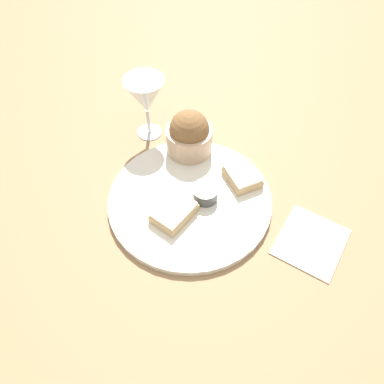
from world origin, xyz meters
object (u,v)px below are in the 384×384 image
object	(u,v)px
sauce_ramekin	(208,193)
wine_glass	(148,97)
cheese_toast_near	(176,212)
napkin	(313,241)
cheese_toast_far	(245,176)
salad_bowl	(190,135)

from	to	relation	value
sauce_ramekin	wine_glass	world-z (taller)	wine_glass
cheese_toast_near	sauce_ramekin	bearing A→B (deg)	-54.82
wine_glass	napkin	world-z (taller)	wine_glass
cheese_toast_far	salad_bowl	bearing A→B (deg)	50.91
sauce_ramekin	cheese_toast_far	world-z (taller)	sauce_ramekin
sauce_ramekin	cheese_toast_near	xyz separation A→B (m)	(-0.05, 0.06, -0.00)
wine_glass	napkin	bearing A→B (deg)	-133.44
salad_bowl	sauce_ramekin	distance (m)	0.15
sauce_ramekin	cheese_toast_near	world-z (taller)	sauce_ramekin
cheese_toast_near	napkin	xyz separation A→B (m)	(-0.06, -0.27, -0.02)
wine_glass	napkin	distance (m)	0.48
cheese_toast_far	napkin	size ratio (longest dim) A/B	0.54
salad_bowl	napkin	world-z (taller)	salad_bowl
cheese_toast_near	wine_glass	size ratio (longest dim) A/B	0.70
cheese_toast_far	wine_glass	world-z (taller)	wine_glass
salad_bowl	napkin	distance (m)	0.35
wine_glass	napkin	xyz separation A→B (m)	(-0.32, -0.34, -0.11)
salad_bowl	wine_glass	world-z (taller)	wine_glass
napkin	sauce_ramekin	bearing A→B (deg)	63.73
sauce_ramekin	napkin	size ratio (longest dim) A/B	0.29
cheese_toast_near	cheese_toast_far	size ratio (longest dim) A/B	1.12
cheese_toast_far	wine_glass	bearing A→B (deg)	51.72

